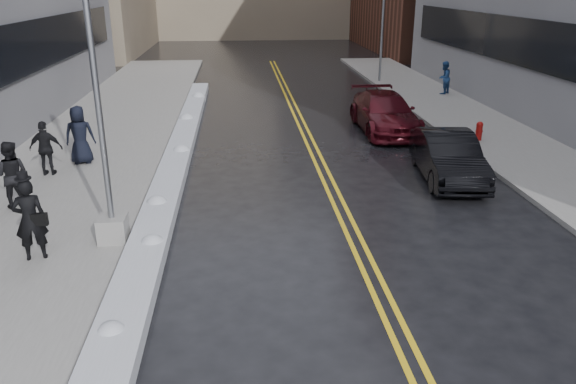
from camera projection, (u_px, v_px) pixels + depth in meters
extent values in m
plane|color=black|center=(256.00, 282.00, 11.82)|extent=(160.00, 160.00, 0.00)
cube|color=gray|center=(90.00, 151.00, 20.64)|extent=(5.50, 50.00, 0.15)
cube|color=gray|center=(502.00, 141.00, 21.94)|extent=(4.00, 50.00, 0.15)
cube|color=gold|center=(309.00, 148.00, 21.33)|extent=(0.12, 50.00, 0.01)
cube|color=gold|center=(316.00, 147.00, 21.36)|extent=(0.12, 50.00, 0.01)
cube|color=silver|center=(175.00, 163.00, 19.01)|extent=(0.90, 30.00, 0.34)
cube|color=gray|center=(113.00, 229.00, 13.25)|extent=(0.65, 0.65, 0.60)
cylinder|color=gray|center=(93.00, 66.00, 11.91)|extent=(0.14, 0.14, 7.00)
cylinder|color=maroon|center=(479.00, 132.00, 21.73)|extent=(0.24, 0.24, 0.60)
sphere|color=maroon|center=(480.00, 125.00, 21.62)|extent=(0.26, 0.26, 0.26)
cylinder|color=maroon|center=(479.00, 131.00, 21.71)|extent=(0.25, 0.10, 0.10)
cylinder|color=gray|center=(382.00, 39.00, 33.97)|extent=(0.14, 0.14, 5.00)
imported|color=black|center=(30.00, 220.00, 12.17)|extent=(0.77, 0.61, 1.86)
imported|color=black|center=(11.00, 175.00, 15.03)|extent=(0.92, 0.73, 1.85)
imported|color=black|center=(80.00, 135.00, 18.72)|extent=(1.02, 0.72, 1.96)
imported|color=black|center=(46.00, 148.00, 17.61)|extent=(1.02, 0.43, 1.73)
imported|color=navy|center=(444.00, 78.00, 30.54)|extent=(1.07, 1.06, 1.75)
imported|color=black|center=(448.00, 157.00, 17.68)|extent=(2.05, 4.70, 1.50)
imported|color=#390910|center=(385.00, 113.00, 23.47)|extent=(2.22, 5.42, 1.57)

